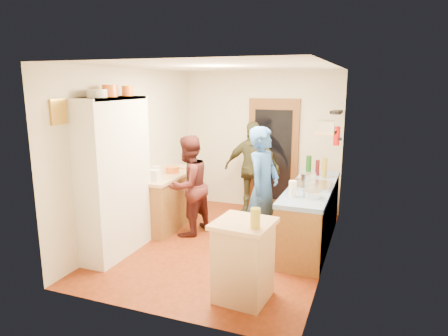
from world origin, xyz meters
The scene contains 44 objects.
floor centered at (0.00, 0.00, -0.01)m, with size 3.00×4.00×0.02m, color maroon.
ceiling centered at (0.00, 0.00, 2.61)m, with size 3.00×4.00×0.02m, color silver.
wall_back centered at (0.00, 2.01, 1.30)m, with size 3.00×0.02×2.60m, color beige.
wall_front centered at (0.00, -2.01, 1.30)m, with size 3.00×0.02×2.60m, color beige.
wall_left centered at (-1.51, 0.00, 1.30)m, with size 0.02×4.00×2.60m, color beige.
wall_right centered at (1.51, 0.00, 1.30)m, with size 0.02×4.00×2.60m, color beige.
door_frame centered at (0.25, 1.97, 1.05)m, with size 0.95×0.06×2.10m, color brown.
door_glass centered at (0.25, 1.94, 1.05)m, with size 0.70×0.02×1.70m, color black.
hutch_body centered at (-1.30, -0.80, 1.10)m, with size 0.40×1.20×2.20m, color white.
hutch_top_shelf centered at (-1.30, -0.80, 2.18)m, with size 0.40×1.14×0.04m, color white.
plate_stack centered at (-1.30, -1.06, 2.25)m, with size 0.25×0.25×0.10m, color white.
orange_pot_a centered at (-1.30, -0.80, 2.28)m, with size 0.20×0.20×0.16m, color orange.
orange_pot_b centered at (-1.30, -0.39, 2.27)m, with size 0.16×0.16×0.14m, color orange.
left_counter_base centered at (-1.20, 0.45, 0.42)m, with size 0.60×1.40×0.85m, color #965E2D.
left_counter_top centered at (-1.20, 0.45, 0.88)m, with size 0.64×1.44×0.05m, color tan.
toaster centered at (-1.15, -0.04, 0.98)m, with size 0.22×0.15×0.17m, color white.
kettle centered at (-1.25, 0.22, 0.98)m, with size 0.15×0.15×0.16m, color white.
orange_bowl centered at (-1.12, 0.54, 0.95)m, with size 0.22×0.22×0.10m, color orange.
chopping_board centered at (-1.18, 0.99, 0.91)m, with size 0.30×0.22×0.03m, color tan.
right_counter_base centered at (1.20, 0.50, 0.42)m, with size 0.60×2.20×0.84m, color #965E2D.
right_counter_top centered at (1.20, 0.50, 0.87)m, with size 0.62×2.22×0.06m, color blue.
hob centered at (1.20, 0.47, 0.92)m, with size 0.55×0.58×0.04m, color silver.
pot_on_hob centered at (1.15, 0.50, 1.01)m, with size 0.22×0.22×0.14m, color silver.
bottle_a centered at (1.05, 1.12, 1.07)m, with size 0.08×0.08×0.33m, color #143F14.
bottle_b centered at (1.18, 1.21, 1.03)m, with size 0.06×0.06×0.26m, color #591419.
bottle_c centered at (1.31, 1.08, 1.07)m, with size 0.08×0.08×0.33m, color olive.
paper_towel centered at (1.05, -0.17, 1.01)m, with size 0.10×0.10×0.22m, color white.
mixing_bowl centered at (1.30, -0.13, 0.95)m, with size 0.24×0.24×0.09m, color silver.
island_base centered at (0.75, -1.35, 0.43)m, with size 0.55×0.55×0.86m, color tan.
island_top centered at (0.75, -1.35, 0.89)m, with size 0.62×0.62×0.05m, color tan.
cutting_board centered at (0.71, -1.30, 0.90)m, with size 0.35×0.28×0.02m, color white.
oil_jar centered at (0.92, -1.49, 1.02)m, with size 0.11×0.11×0.21m, color #AD9E2D.
pan_rail centered at (1.46, 1.52, 2.05)m, with size 0.02×0.02×0.65m, color silver.
pan_hang_a centered at (1.40, 1.35, 1.92)m, with size 0.18×0.18×0.05m, color black.
pan_hang_b centered at (1.40, 1.55, 1.90)m, with size 0.16×0.16×0.05m, color black.
pan_hang_c centered at (1.40, 1.75, 1.91)m, with size 0.17×0.17×0.05m, color black.
wall_shelf centered at (1.37, 0.45, 1.70)m, with size 0.26×0.42×0.03m, color tan.
radio centered at (1.37, 0.45, 1.79)m, with size 0.22×0.30×0.15m, color silver.
ext_bracket centered at (1.47, 1.70, 1.45)m, with size 0.06×0.10×0.04m, color black.
fire_extinguisher centered at (1.41, 1.70, 1.50)m, with size 0.11×0.11×0.32m, color red.
picture_frame centered at (-1.48, -1.55, 2.05)m, with size 0.03×0.25×0.30m, color gold.
person_hob centered at (0.59, 0.09, 0.89)m, with size 0.65×0.43×1.79m, color #2A55A1.
person_left centered at (-0.63, 0.25, 0.80)m, with size 0.77×0.60×1.59m, color #411918.
person_back centered at (-0.01, 1.51, 0.86)m, with size 1.01×0.42×1.72m, color #3B3A23.
Camera 1 is at (2.01, -5.27, 2.39)m, focal length 32.00 mm.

